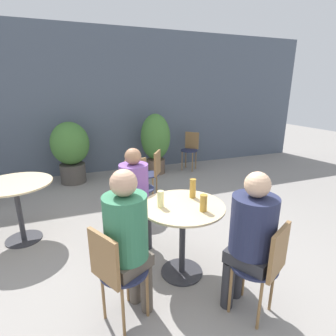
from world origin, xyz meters
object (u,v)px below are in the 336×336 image
object	(u,v)px
bistro_chair_0	(128,204)
bistro_chair_1	(115,268)
bistro_chair_3	(152,171)
seated_person_0	(135,191)
bistro_chair_2	(265,262)
seated_person_2	(250,232)
bistro_chair_6	(138,182)
beer_glass_1	(161,199)
potted_plant_0	(71,149)
cafe_table_near	(183,222)
beer_glass_2	(203,203)
bistro_chair_4	(191,147)
cafe_table_far	(16,196)
beer_glass_0	(193,188)
seated_person_1	(128,234)
potted_plant_1	(156,140)

from	to	relation	value
bistro_chair_0	bistro_chair_1	xyz separation A→B (m)	(-0.33, -1.09, 0.00)
bistro_chair_3	seated_person_0	distance (m)	1.37
bistro_chair_2	seated_person_2	xyz separation A→B (m)	(-0.06, 0.12, 0.21)
bistro_chair_3	bistro_chair_6	bearing A→B (deg)	-4.90
seated_person_2	beer_glass_1	size ratio (longest dim) A/B	7.79
bistro_chair_1	potted_plant_0	size ratio (longest dim) A/B	0.70
bistro_chair_6	cafe_table_near	bearing A→B (deg)	-94.23
bistro_chair_6	beer_glass_2	size ratio (longest dim) A/B	5.45
seated_person_0	bistro_chair_4	bearing A→B (deg)	25.93
bistro_chair_1	bistro_chair_3	xyz separation A→B (m)	(0.97, 2.20, 0.00)
cafe_table_near	cafe_table_far	distance (m)	2.02
beer_glass_2	seated_person_0	bearing A→B (deg)	119.62
bistro_chair_4	beer_glass_2	bearing A→B (deg)	-69.06
cafe_table_near	beer_glass_1	distance (m)	0.33
bistro_chair_6	beer_glass_1	bearing A→B (deg)	-103.08
bistro_chair_2	beer_glass_2	world-z (taller)	beer_glass_2
bistro_chair_6	beer_glass_0	distance (m)	1.30
cafe_table_near	seated_person_1	bearing A→B (deg)	-151.99
bistro_chair_2	seated_person_0	world-z (taller)	seated_person_0
seated_person_0	potted_plant_0	distance (m)	2.70
beer_glass_1	cafe_table_far	bearing A→B (deg)	138.94
seated_person_0	potted_plant_0	xyz separation A→B (m)	(-0.63, 2.63, -0.03)
cafe_table_far	beer_glass_1	world-z (taller)	beer_glass_1
bistro_chair_0	beer_glass_2	bearing A→B (deg)	-88.61
potted_plant_0	beer_glass_1	bearing A→B (deg)	-76.88
cafe_table_far	bistro_chair_6	world-z (taller)	bistro_chair_6
beer_glass_0	bistro_chair_3	bearing A→B (deg)	86.78
bistro_chair_3	seated_person_2	size ratio (longest dim) A/B	0.69
bistro_chair_0	potted_plant_1	xyz separation A→B (m)	(1.15, 2.49, 0.21)
seated_person_2	bistro_chair_6	bearing A→B (deg)	-106.44
cafe_table_far	bistro_chair_0	size ratio (longest dim) A/B	0.99
potted_plant_1	bistro_chair_4	bearing A→B (deg)	2.15
seated_person_0	potted_plant_1	size ratio (longest dim) A/B	0.92
bistro_chair_1	seated_person_0	distance (m)	1.07
seated_person_2	beer_glass_1	distance (m)	0.83
bistro_chair_1	seated_person_1	size ratio (longest dim) A/B	0.67
cafe_table_near	bistro_chair_2	bearing A→B (deg)	-61.99
cafe_table_far	beer_glass_2	distance (m)	2.24
bistro_chair_3	beer_glass_0	world-z (taller)	beer_glass_0
bistro_chair_1	seated_person_2	world-z (taller)	seated_person_2
bistro_chair_2	bistro_chair_1	bearing A→B (deg)	-45.00
beer_glass_0	beer_glass_1	xyz separation A→B (m)	(-0.37, -0.10, -0.02)
seated_person_1	beer_glass_2	distance (m)	0.73
beer_glass_2	potted_plant_1	size ratio (longest dim) A/B	0.12
bistro_chair_4	bistro_chair_6	xyz separation A→B (m)	(-1.70, -1.87, 0.00)
bistro_chair_0	beer_glass_0	distance (m)	0.86
cafe_table_near	seated_person_2	distance (m)	0.69
bistro_chair_3	beer_glass_1	size ratio (longest dim) A/B	5.37
cafe_table_far	potted_plant_0	distance (m)	2.08
beer_glass_0	beer_glass_2	size ratio (longest dim) A/B	1.25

